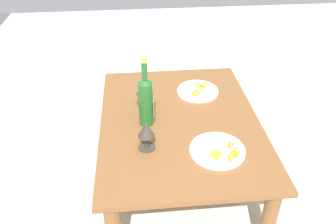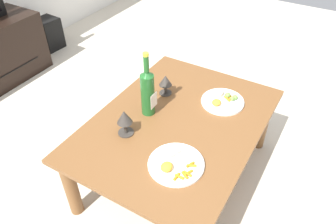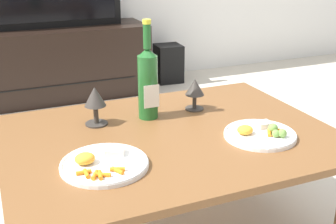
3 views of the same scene
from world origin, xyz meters
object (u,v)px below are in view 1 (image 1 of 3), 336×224
Objects in this scene: wine_bottle at (146,100)px; goblet_right at (143,90)px; goblet_left at (146,132)px; dinner_plate_right at (198,90)px; dining_table at (180,130)px; dinner_plate_left at (217,150)px.

goblet_right is at bearing 2.55° from wine_bottle.
goblet_left is at bearing 177.45° from wine_bottle.
goblet_left reaches higher than dinner_plate_right.
dinner_plate_right is (0.27, -0.14, 0.08)m from dining_table.
dining_table is 4.30× the size of dinner_plate_left.
dining_table is at bearing -85.66° from wine_bottle.
dinner_plate_right is at bearing -27.42° from dining_table.
dinner_plate_left and dinner_plate_right have the same top height.
dinner_plate_left is at bearing -152.82° from dining_table.
goblet_left reaches higher than dinner_plate_left.
dinner_plate_left is 1.07× the size of dinner_plate_right.
wine_bottle is 1.51× the size of dinner_plate_right.
dining_table is at bearing -41.13° from goblet_left.
dinner_plate_right is at bearing -47.95° from wine_bottle.
dinner_plate_left is (-0.27, -0.14, 0.08)m from dining_table.
dining_table is at bearing -135.02° from goblet_right.
dinner_plate_right is at bearing -0.09° from dinner_plate_left.
wine_bottle is at bearing 132.05° from dinner_plate_right.
wine_bottle is 0.43m from dinner_plate_left.
goblet_left is 1.15× the size of goblet_right.
wine_bottle is 0.20m from goblet_left.
dinner_plate_right is at bearing -33.96° from goblet_left.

